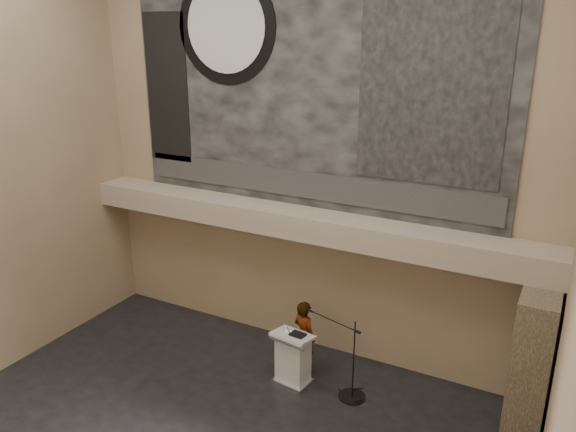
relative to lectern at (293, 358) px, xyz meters
The scene contains 17 objects.
wall_back 4.03m from the lectern, 107.98° to the left, with size 10.00×0.02×8.50m, color #8A7757.
wall_right 6.34m from the lectern, 28.85° to the right, with size 0.02×8.00×8.50m, color #8A7757.
soffit 2.69m from the lectern, 113.78° to the left, with size 10.00×0.80×0.50m, color #A0907C.
sprinkler_left 3.16m from the lectern, 152.99° to the left, with size 0.04×0.04×0.06m, color #B2893D.
sprinkler_right 2.76m from the lectern, 37.13° to the left, with size 0.04×0.04×0.06m, color #B2893D.
banner 5.38m from the lectern, 108.31° to the left, with size 8.00×0.05×5.00m, color black.
banner_text_strip 3.45m from the lectern, 108.79° to the left, with size 7.76×0.02×0.55m, color #2C2C2C.
banner_clock_rim 6.72m from the lectern, 147.75° to the left, with size 2.30×2.30×0.02m, color black.
banner_clock_face 6.71m from the lectern, 148.11° to the left, with size 1.84×1.84×0.02m, color silver.
banner_building_print 5.77m from the lectern, 37.16° to the left, with size 2.60×0.02×3.60m, color black.
banner_brick_print 6.38m from the lectern, 159.62° to the left, with size 1.10×0.02×3.20m, color black.
stone_pier 4.29m from the lectern, ahead, with size 0.60×1.40×2.70m, color #463A2B.
lectern is the anchor object (origin of this frame).
binder 0.57m from the lectern, ahead, with size 0.28×0.23×0.04m, color black.
papers 0.56m from the lectern, 156.17° to the right, with size 0.19×0.26×0.01m, color white.
speaker_person 0.55m from the lectern, 90.73° to the left, with size 0.57×0.37×1.55m, color white.
mic_stand 1.22m from the lectern, ahead, with size 1.37×0.58×1.62m.
Camera 1 is at (4.85, -5.92, 6.70)m, focal length 35.00 mm.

